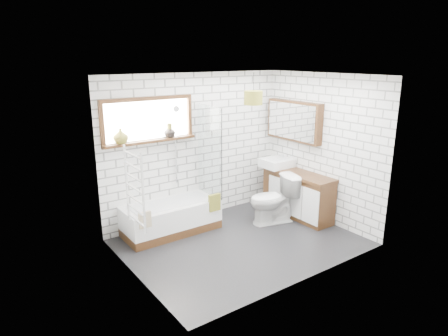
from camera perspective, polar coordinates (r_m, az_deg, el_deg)
floor at (r=6.23m, az=2.45°, el=-10.62°), size 3.40×2.60×0.01m
ceiling at (r=5.58m, az=2.76°, el=13.12°), size 3.40×2.60×0.01m
wall_back at (r=6.82m, az=-4.15°, el=2.93°), size 3.40×0.01×2.50m
wall_front at (r=4.86m, az=12.09°, el=-2.71°), size 3.40×0.01×2.50m
wall_left at (r=4.96m, az=-13.17°, el=-2.41°), size 0.01×2.60×2.50m
wall_right at (r=6.93m, az=13.80°, el=2.71°), size 0.01×2.60×2.50m
window at (r=6.29m, az=-10.71°, el=6.70°), size 1.52×0.16×0.68m
towel_radiator at (r=4.99m, az=-12.65°, el=-2.87°), size 0.06×0.52×1.00m
mirror_cabinet at (r=7.19m, az=9.95°, el=6.65°), size 0.16×1.20×0.70m
shower_riser at (r=6.57m, az=-6.95°, el=3.25°), size 0.02×0.02×1.30m
bathtub at (r=6.53m, az=-7.55°, el=-7.03°), size 1.53×0.68×0.50m
shower_screen at (r=6.58m, az=-2.13°, el=2.43°), size 0.02×0.72×1.50m
towel_green at (r=6.46m, az=-1.38°, el=-4.95°), size 0.21×0.06×0.28m
towel_beige at (r=5.92m, az=-11.23°, el=-7.27°), size 0.19×0.05×0.24m
vanity at (r=7.18m, az=10.46°, el=-3.70°), size 0.45×1.40×0.80m
basin at (r=7.34m, az=7.53°, el=0.75°), size 0.52×0.46×0.15m
tap at (r=7.43m, az=8.46°, el=1.33°), size 0.04×0.04×0.16m
toilet at (r=6.82m, az=7.03°, el=-4.49°), size 0.65×0.90×0.83m
vase_olive at (r=6.12m, az=-14.53°, el=4.27°), size 0.22×0.22×0.23m
vase_dark at (r=6.45m, az=-7.74°, el=5.02°), size 0.21×0.21×0.19m
bottle at (r=6.45m, az=-7.76°, el=5.17°), size 0.07×0.07×0.22m
pendant at (r=6.59m, az=4.21°, el=9.97°), size 0.30×0.30×0.22m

